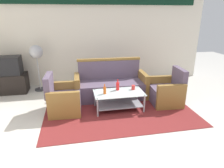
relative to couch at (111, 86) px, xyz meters
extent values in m
plane|color=beige|center=(-0.08, -1.71, -0.32)|extent=(14.00, 14.00, 0.00)
cube|color=silver|center=(-0.08, 1.35, 1.08)|extent=(6.52, 0.12, 2.80)
cube|color=maroon|center=(0.04, -0.72, -0.31)|extent=(3.23, 2.23, 0.01)
cube|color=#5B4C60|center=(0.00, -0.05, -0.10)|extent=(1.61, 0.73, 0.42)
cube|color=#5B4C60|center=(0.01, 0.27, 0.35)|extent=(1.60, 0.17, 0.48)
cube|color=olive|center=(0.84, -0.07, 0.00)|extent=(0.13, 0.70, 0.62)
cube|color=olive|center=(-0.84, -0.04, 0.00)|extent=(0.13, 0.70, 0.62)
cube|color=olive|center=(0.01, 0.27, 0.62)|extent=(1.64, 0.13, 0.06)
cube|color=#5B4C60|center=(-1.13, -0.61, -0.11)|extent=(0.69, 0.63, 0.40)
cube|color=#5B4C60|center=(-1.44, -0.60, 0.32)|extent=(0.15, 0.61, 0.45)
cube|color=olive|center=(-1.11, -0.28, -0.02)|extent=(0.66, 0.13, 0.58)
cube|color=olive|center=(-1.14, -0.94, -0.02)|extent=(0.66, 0.13, 0.58)
cube|color=#5B4C60|center=(1.21, -0.63, -0.11)|extent=(0.70, 0.64, 0.40)
cube|color=#5B4C60|center=(1.52, -0.65, 0.32)|extent=(0.16, 0.61, 0.45)
cube|color=olive|center=(1.19, -0.96, -0.02)|extent=(0.67, 0.14, 0.58)
cube|color=olive|center=(1.23, -0.30, -0.02)|extent=(0.67, 0.14, 0.58)
cube|color=silver|center=(0.05, -0.73, 0.09)|extent=(1.10, 0.60, 0.02)
cube|color=#9E9EA5|center=(0.05, -0.73, -0.19)|extent=(1.00, 0.52, 0.02)
cylinder|color=#9E9EA5|center=(-0.46, -0.47, -0.11)|extent=(0.04, 0.04, 0.40)
cylinder|color=#9E9EA5|center=(0.56, -0.47, -0.11)|extent=(0.04, 0.04, 0.40)
cylinder|color=#9E9EA5|center=(-0.46, -0.99, -0.11)|extent=(0.04, 0.04, 0.40)
cylinder|color=#9E9EA5|center=(0.56, -0.99, -0.11)|extent=(0.04, 0.04, 0.40)
cylinder|color=#D85919|center=(-0.27, -0.75, 0.17)|extent=(0.06, 0.06, 0.15)
cylinder|color=#D85919|center=(-0.27, -0.75, 0.28)|extent=(0.02, 0.02, 0.07)
cylinder|color=red|center=(0.05, -0.57, 0.18)|extent=(0.07, 0.07, 0.18)
cylinder|color=red|center=(0.05, -0.57, 0.31)|extent=(0.03, 0.03, 0.08)
cylinder|color=red|center=(0.41, -0.61, 0.14)|extent=(0.08, 0.08, 0.10)
cube|color=black|center=(-2.58, 0.84, -0.06)|extent=(0.80, 0.50, 0.52)
cube|color=black|center=(-2.58, 0.84, 0.44)|extent=(0.60, 0.44, 0.48)
cube|color=black|center=(-2.58, 1.07, 0.44)|extent=(0.51, 0.01, 0.36)
cylinder|color=#2D2D33|center=(-1.87, 0.89, -0.30)|extent=(0.32, 0.32, 0.03)
cylinder|color=#B2B2B7|center=(-1.87, 0.89, 0.19)|extent=(0.03, 0.03, 0.95)
sphere|color=#B2B2B7|center=(-1.87, 0.89, 0.77)|extent=(0.36, 0.36, 0.36)
camera|label=1|loc=(-0.88, -4.71, 1.74)|focal=31.97mm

